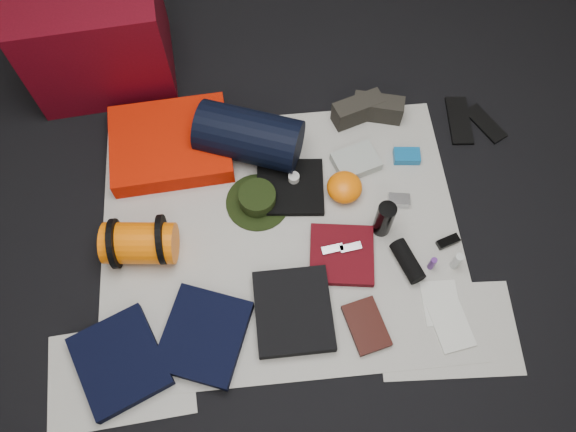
{
  "coord_description": "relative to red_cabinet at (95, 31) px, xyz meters",
  "views": [
    {
      "loc": [
        -0.07,
        -1.02,
        2.31
      ],
      "look_at": [
        0.03,
        0.04,
        0.1
      ],
      "focal_mm": 35.0,
      "sensor_mm": 36.0,
      "label": 1
    }
  ],
  "objects": [
    {
      "name": "floor",
      "position": [
        0.8,
        -1.03,
        -0.28
      ],
      "size": [
        4.5,
        4.5,
        0.02
      ],
      "primitive_type": "cube",
      "color": "black",
      "rests_on": "ground"
    },
    {
      "name": "newspaper_mat",
      "position": [
        0.8,
        -1.03,
        -0.27
      ],
      "size": [
        1.6,
        1.3,
        0.01
      ],
      "primitive_type": "cube",
      "color": "silver",
      "rests_on": "floor"
    },
    {
      "name": "newspaper_sheet_front_left",
      "position": [
        0.1,
        -1.58,
        -0.27
      ],
      "size": [
        0.61,
        0.44,
        0.0
      ],
      "primitive_type": "cube",
      "rotation": [
        0.0,
        0.0,
        0.07
      ],
      "color": "silver",
      "rests_on": "floor"
    },
    {
      "name": "newspaper_sheet_front_right",
      "position": [
        1.45,
        -1.53,
        -0.27
      ],
      "size": [
        0.6,
        0.43,
        0.0
      ],
      "primitive_type": "cube",
      "rotation": [
        0.0,
        0.0,
        -0.05
      ],
      "color": "silver",
      "rests_on": "floor"
    },
    {
      "name": "red_cabinet",
      "position": [
        0.0,
        0.0,
        0.0
      ],
      "size": [
        0.7,
        0.6,
        0.55
      ],
      "primitive_type": "cube",
      "rotation": [
        0.0,
        0.0,
        0.09
      ],
      "color": "#530610",
      "rests_on": "floor"
    },
    {
      "name": "sleeping_pad",
      "position": [
        0.32,
        -0.54,
        -0.22
      ],
      "size": [
        0.59,
        0.49,
        0.1
      ],
      "primitive_type": "cube",
      "rotation": [
        0.0,
        0.0,
        0.07
      ],
      "color": "red",
      "rests_on": "newspaper_mat"
    },
    {
      "name": "stuff_sack",
      "position": [
        0.19,
        -1.06,
        -0.18
      ],
      "size": [
        0.32,
        0.21,
        0.18
      ],
      "primitive_type": "cylinder",
      "rotation": [
        0.0,
        1.57,
        -0.1
      ],
      "color": "#FF6A04",
      "rests_on": "newspaper_mat"
    },
    {
      "name": "sack_strap_left",
      "position": [
        0.09,
        -1.06,
        -0.16
      ],
      "size": [
        0.02,
        0.22,
        0.22
      ],
      "primitive_type": "cylinder",
      "rotation": [
        0.0,
        1.57,
        0.0
      ],
      "color": "black",
      "rests_on": "newspaper_mat"
    },
    {
      "name": "sack_strap_right",
      "position": [
        0.29,
        -1.06,
        -0.16
      ],
      "size": [
        0.02,
        0.22,
        0.22
      ],
      "primitive_type": "cylinder",
      "rotation": [
        0.0,
        1.57,
        0.0
      ],
      "color": "black",
      "rests_on": "newspaper_mat"
    },
    {
      "name": "navy_duffel",
      "position": [
        0.69,
        -0.58,
        -0.14
      ],
      "size": [
        0.54,
        0.4,
        0.25
      ],
      "primitive_type": "cylinder",
      "rotation": [
        0.0,
        1.57,
        -0.36
      ],
      "color": "black",
      "rests_on": "newspaper_mat"
    },
    {
      "name": "boonie_brim",
      "position": [
        0.71,
        -0.86,
        -0.26
      ],
      "size": [
        0.39,
        0.39,
        0.01
      ],
      "primitive_type": "cylinder",
      "rotation": [
        0.0,
        0.0,
        0.39
      ],
      "color": "black",
      "rests_on": "newspaper_mat"
    },
    {
      "name": "boonie_crown",
      "position": [
        0.71,
        -0.86,
        -0.22
      ],
      "size": [
        0.17,
        0.17,
        0.07
      ],
      "primitive_type": "cylinder",
      "color": "black",
      "rests_on": "boonie_brim"
    },
    {
      "name": "hiking_boot_left",
      "position": [
        1.23,
        -0.43,
        -0.21
      ],
      "size": [
        0.26,
        0.16,
        0.12
      ],
      "primitive_type": "cube",
      "rotation": [
        0.0,
        0.0,
        0.32
      ],
      "color": "#292620",
      "rests_on": "newspaper_mat"
    },
    {
      "name": "hiking_boot_right",
      "position": [
        1.33,
        -0.43,
        -0.21
      ],
      "size": [
        0.26,
        0.15,
        0.12
      ],
      "primitive_type": "cube",
      "rotation": [
        0.0,
        0.0,
        -0.27
      ],
      "color": "#292620",
      "rests_on": "newspaper_mat"
    },
    {
      "name": "flip_flop_left",
      "position": [
        1.74,
        -0.5,
        -0.27
      ],
      "size": [
        0.13,
        0.29,
        0.02
      ],
      "primitive_type": "cube",
      "rotation": [
        0.0,
        0.0,
        -0.08
      ],
      "color": "black",
      "rests_on": "floor"
    },
    {
      "name": "flip_flop_right",
      "position": [
        1.87,
        -0.53,
        -0.27
      ],
      "size": [
        0.18,
        0.24,
        0.01
      ],
      "primitive_type": "cube",
      "rotation": [
        0.0,
        0.0,
        0.48
      ],
      "color": "black",
      "rests_on": "floor"
    },
    {
      "name": "trousers_navy_a",
      "position": [
        0.1,
        -1.54,
        -0.24
      ],
      "size": [
        0.44,
        0.46,
        0.06
      ],
      "primitive_type": "cube",
      "rotation": [
        0.0,
        0.0,
        0.4
      ],
      "color": "black",
      "rests_on": "newspaper_mat"
    },
    {
      "name": "trousers_navy_b",
      "position": [
        0.44,
        -1.47,
        -0.24
      ],
      "size": [
        0.43,
        0.45,
        0.06
      ],
      "primitive_type": "cube",
      "rotation": [
        0.0,
        0.0,
        -0.36
      ],
      "color": "black",
      "rests_on": "newspaper_mat"
    },
    {
      "name": "trousers_charcoal",
      "position": [
        0.82,
        -1.4,
        -0.24
      ],
      "size": [
        0.32,
        0.36,
        0.06
      ],
      "primitive_type": "cube",
      "rotation": [
        0.0,
        0.0,
        0.01
      ],
      "color": "black",
      "rests_on": "newspaper_mat"
    },
    {
      "name": "black_tshirt",
      "position": [
        0.86,
        -0.81,
        -0.25
      ],
      "size": [
        0.33,
        0.31,
        0.03
      ],
      "primitive_type": "cube",
      "rotation": [
        0.0,
        0.0,
        -0.09
      ],
      "color": "black",
      "rests_on": "newspaper_mat"
    },
    {
      "name": "red_shirt",
      "position": [
        1.06,
        -1.17,
        -0.25
      ],
      "size": [
        0.31,
        0.31,
        0.04
      ],
      "primitive_type": "cube",
      "rotation": [
        0.0,
        0.0,
        -0.14
      ],
      "color": "#530910",
      "rests_on": "newspaper_mat"
    },
    {
      "name": "orange_stuff_sack",
      "position": [
        1.11,
        -0.85,
        -0.21
      ],
      "size": [
        0.19,
        0.19,
        0.11
      ],
      "primitive_type": "ellipsoid",
      "rotation": [
        0.0,
        0.0,
        -0.15
      ],
      "color": "#FF6A04",
      "rests_on": "newspaper_mat"
    },
    {
      "name": "first_aid_pouch",
      "position": [
        1.19,
        -0.7,
        -0.24
      ],
      "size": [
        0.24,
        0.21,
        0.05
      ],
      "primitive_type": "cube",
      "rotation": [
        0.0,
        0.0,
        0.31
      ],
      "color": "#9CA49B",
      "rests_on": "newspaper_mat"
    },
    {
      "name": "water_bottle",
      "position": [
        1.25,
        -1.05,
        -0.17
      ],
      "size": [
        0.1,
        0.1,
        0.2
      ],
      "primitive_type": "cylinder",
      "rotation": [
        0.0,
        0.0,
        -0.27
      ],
      "color": "black",
      "rests_on": "newspaper_mat"
    },
    {
      "name": "speaker",
      "position": [
        1.33,
        -1.23,
        -0.23
      ],
      "size": [
        0.13,
        0.21,
        0.07
      ],
      "primitive_type": "cylinder",
      "rotation": [
        1.57,
        0.0,
        0.33
      ],
      "color": "black",
      "rests_on": "newspaper_mat"
    },
    {
      "name": "compact_camera",
      "position": [
        1.35,
        -0.93,
        -0.25
      ],
      "size": [
        0.11,
        0.07,
        0.04
      ],
      "primitive_type": "cube",
      "rotation": [
        0.0,
        0.0,
        -0.16
      ],
      "color": "#B8B8BD",
      "rests_on": "newspaper_mat"
    },
    {
      "name": "cyan_case",
      "position": [
        1.44,
        -0.69,
        -0.25
      ],
      "size": [
        0.13,
        0.09,
        0.04
      ],
      "primitive_type": "cube",
      "rotation": [
        0.0,
        0.0,
        -0.1
      ],
      "color": "#10609C",
      "rests_on": "newspaper_mat"
    },
    {
      "name": "toiletry_purple",
      "position": [
        1.44,
        -1.25,
        -0.23
      ],
      "size": [
        0.03,
        0.03,
        0.08
      ],
      "primitive_type": "cylinder",
      "rotation": [
        0.0,
        0.0,
        -0.3
      ],
      "color": "#56267B",
      "rests_on": "newspaper_mat"
    },
    {
      "name": "toiletry_clear",
      "position": [
        1.54,
        -1.26,
        -0.21
      ],
      "size": [
        0.04,
        0.04,
        0.11
      ],
      "primitive_type": "cylinder",
      "rotation": [
        0.0,
        0.0,
        0.3
      ],
      "color": "silver",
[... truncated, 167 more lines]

